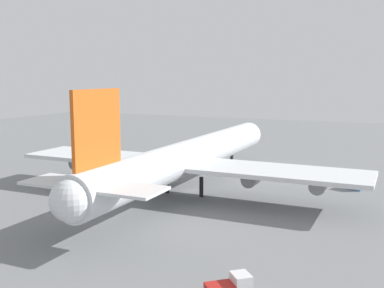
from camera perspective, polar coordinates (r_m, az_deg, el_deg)
name	(u,v)px	position (r m, az deg, el deg)	size (l,w,h in m)	color
ground_plane	(192,191)	(83.73, 0.00, -5.79)	(287.20, 287.20, 0.00)	slate
cargo_airplane	(191,157)	(81.92, -0.16, -1.58)	(71.80, 61.99, 18.98)	silver
cargo_container_aft	(356,184)	(89.51, 19.63, -4.72)	(2.96, 3.35, 1.95)	#4C729E
safety_cone_nose	(232,158)	(114.38, 5.00, -1.80)	(0.52, 0.52, 0.75)	orange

